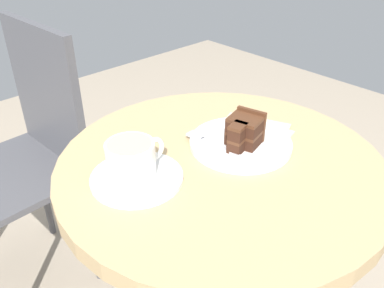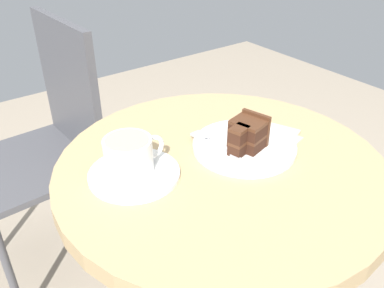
{
  "view_description": "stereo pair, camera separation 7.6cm",
  "coord_description": "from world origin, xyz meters",
  "px_view_note": "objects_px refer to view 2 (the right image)",
  "views": [
    {
      "loc": [
        -0.49,
        -0.44,
        1.16
      ],
      "look_at": [
        -0.04,
        0.04,
        0.76
      ],
      "focal_mm": 38.0,
      "sensor_mm": 36.0,
      "label": 1
    },
    {
      "loc": [
        -0.43,
        -0.49,
        1.16
      ],
      "look_at": [
        -0.04,
        0.04,
        0.76
      ],
      "focal_mm": 38.0,
      "sensor_mm": 36.0,
      "label": 2
    }
  ],
  "objects_px": {
    "teaspoon": "(126,158)",
    "napkin": "(255,139)",
    "coffee_cup": "(129,155)",
    "cake_plate": "(244,146)",
    "saucer": "(134,174)",
    "cafe_chair": "(49,136)",
    "cake_slice": "(247,134)",
    "fork": "(213,144)"
  },
  "relations": [
    {
      "from": "teaspoon",
      "to": "napkin",
      "type": "xyz_separation_m",
      "value": [
        0.26,
        -0.08,
        -0.01
      ]
    },
    {
      "from": "coffee_cup",
      "to": "cake_plate",
      "type": "relative_size",
      "value": 0.57
    },
    {
      "from": "coffee_cup",
      "to": "napkin",
      "type": "distance_m",
      "value": 0.28
    },
    {
      "from": "saucer",
      "to": "cafe_chair",
      "type": "relative_size",
      "value": 0.19
    },
    {
      "from": "cake_slice",
      "to": "fork",
      "type": "relative_size",
      "value": 0.58
    },
    {
      "from": "saucer",
      "to": "napkin",
      "type": "relative_size",
      "value": 0.8
    },
    {
      "from": "fork",
      "to": "teaspoon",
      "type": "bearing_deg",
      "value": 66.14
    },
    {
      "from": "fork",
      "to": "napkin",
      "type": "xyz_separation_m",
      "value": [
        0.1,
        -0.02,
        -0.01
      ]
    },
    {
      "from": "teaspoon",
      "to": "cake_plate",
      "type": "relative_size",
      "value": 0.52
    },
    {
      "from": "teaspoon",
      "to": "fork",
      "type": "bearing_deg",
      "value": -41.3
    },
    {
      "from": "coffee_cup",
      "to": "cake_slice",
      "type": "distance_m",
      "value": 0.23
    },
    {
      "from": "teaspoon",
      "to": "cake_slice",
      "type": "height_order",
      "value": "cake_slice"
    },
    {
      "from": "cake_slice",
      "to": "cafe_chair",
      "type": "xyz_separation_m",
      "value": [
        -0.2,
        0.66,
        -0.25
      ]
    },
    {
      "from": "teaspoon",
      "to": "cafe_chair",
      "type": "distance_m",
      "value": 0.59
    },
    {
      "from": "teaspoon",
      "to": "cake_plate",
      "type": "xyz_separation_m",
      "value": [
        0.22,
        -0.1,
        -0.01
      ]
    },
    {
      "from": "cake_plate",
      "to": "cafe_chair",
      "type": "relative_size",
      "value": 0.24
    },
    {
      "from": "cake_plate",
      "to": "napkin",
      "type": "bearing_deg",
      "value": 17.23
    },
    {
      "from": "coffee_cup",
      "to": "cake_slice",
      "type": "relative_size",
      "value": 1.31
    },
    {
      "from": "teaspoon",
      "to": "napkin",
      "type": "height_order",
      "value": "teaspoon"
    },
    {
      "from": "teaspoon",
      "to": "cake_slice",
      "type": "distance_m",
      "value": 0.24
    },
    {
      "from": "cake_plate",
      "to": "napkin",
      "type": "xyz_separation_m",
      "value": [
        0.04,
        0.01,
        -0.0
      ]
    },
    {
      "from": "saucer",
      "to": "cake_slice",
      "type": "distance_m",
      "value": 0.23
    },
    {
      "from": "cake_slice",
      "to": "cake_plate",
      "type": "bearing_deg",
      "value": 64.44
    },
    {
      "from": "saucer",
      "to": "cafe_chair",
      "type": "distance_m",
      "value": 0.64
    },
    {
      "from": "coffee_cup",
      "to": "fork",
      "type": "relative_size",
      "value": 0.76
    },
    {
      "from": "coffee_cup",
      "to": "cake_plate",
      "type": "bearing_deg",
      "value": -14.12
    },
    {
      "from": "coffee_cup",
      "to": "cake_slice",
      "type": "xyz_separation_m",
      "value": [
        0.22,
        -0.07,
        -0.0
      ]
    },
    {
      "from": "cake_slice",
      "to": "fork",
      "type": "height_order",
      "value": "cake_slice"
    },
    {
      "from": "saucer",
      "to": "fork",
      "type": "relative_size",
      "value": 1.08
    },
    {
      "from": "saucer",
      "to": "cake_plate",
      "type": "bearing_deg",
      "value": -12.69
    },
    {
      "from": "coffee_cup",
      "to": "cafe_chair",
      "type": "xyz_separation_m",
      "value": [
        0.02,
        0.59,
        -0.25
      ]
    },
    {
      "from": "saucer",
      "to": "cake_plate",
      "type": "xyz_separation_m",
      "value": [
        0.23,
        -0.05,
        0.0
      ]
    },
    {
      "from": "coffee_cup",
      "to": "fork",
      "type": "xyz_separation_m",
      "value": [
        0.18,
        -0.02,
        -0.03
      ]
    },
    {
      "from": "teaspoon",
      "to": "napkin",
      "type": "distance_m",
      "value": 0.27
    },
    {
      "from": "cake_plate",
      "to": "fork",
      "type": "bearing_deg",
      "value": 146.97
    },
    {
      "from": "cafe_chair",
      "to": "teaspoon",
      "type": "bearing_deg",
      "value": -3.68
    },
    {
      "from": "coffee_cup",
      "to": "cake_plate",
      "type": "distance_m",
      "value": 0.24
    },
    {
      "from": "cafe_chair",
      "to": "saucer",
      "type": "bearing_deg",
      "value": -4.5
    },
    {
      "from": "saucer",
      "to": "teaspoon",
      "type": "relative_size",
      "value": 1.54
    },
    {
      "from": "cake_plate",
      "to": "cafe_chair",
      "type": "height_order",
      "value": "cafe_chair"
    },
    {
      "from": "cake_plate",
      "to": "cafe_chair",
      "type": "distance_m",
      "value": 0.71
    },
    {
      "from": "cake_plate",
      "to": "cake_slice",
      "type": "xyz_separation_m",
      "value": [
        -0.01,
        -0.01,
        0.04
      ]
    }
  ]
}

